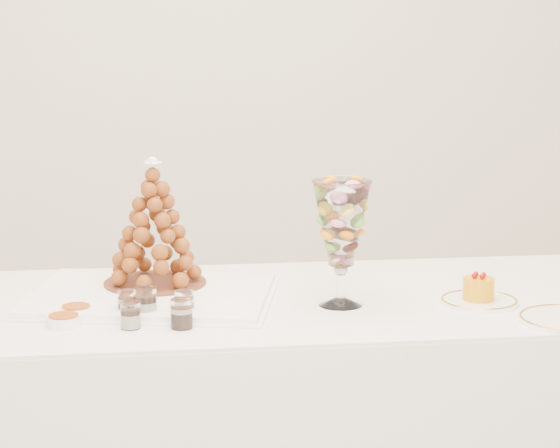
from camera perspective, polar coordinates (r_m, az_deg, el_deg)
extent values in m
cube|color=silver|center=(4.71, -3.72, 9.45)|extent=(4.50, 0.04, 2.80)
cube|color=silver|center=(0.76, 12.76, -1.33)|extent=(4.50, 0.04, 2.80)
cube|color=white|center=(3.07, 0.23, -11.06)|extent=(2.07, 0.84, 0.77)
cube|color=white|center=(2.95, 0.23, -4.02)|extent=(2.06, 0.84, 0.01)
cube|color=white|center=(2.96, -6.78, -3.73)|extent=(0.71, 0.59, 0.02)
cylinder|color=white|center=(2.89, 3.18, -4.06)|extent=(0.12, 0.12, 0.02)
cylinder|color=white|center=(2.87, 3.19, -3.11)|extent=(0.02, 0.02, 0.08)
sphere|color=white|center=(2.86, 3.20, -2.33)|extent=(0.04, 0.04, 0.04)
cylinder|color=white|center=(2.95, 10.36, -4.00)|extent=(0.21, 0.21, 0.01)
cylinder|color=white|center=(2.80, -7.96, -4.14)|extent=(0.05, 0.05, 0.07)
cylinder|color=white|center=(2.78, -7.05, -4.11)|extent=(0.06, 0.06, 0.08)
cylinder|color=white|center=(2.79, -5.02, -4.15)|extent=(0.06, 0.06, 0.07)
cylinder|color=white|center=(2.70, -7.81, -4.75)|extent=(0.05, 0.05, 0.07)
cylinder|color=white|center=(2.69, -5.16, -4.69)|extent=(0.05, 0.05, 0.07)
cylinder|color=white|center=(2.83, -10.61, -4.52)|extent=(0.08, 0.08, 0.03)
cylinder|color=white|center=(2.75, -11.24, -5.00)|extent=(0.08, 0.08, 0.03)
cylinder|color=maroon|center=(3.04, -6.54, -3.06)|extent=(0.28, 0.28, 0.01)
cone|color=brown|center=(3.00, -6.61, 0.13)|extent=(0.24, 0.24, 0.34)
sphere|color=white|center=(2.97, -6.69, 3.16)|extent=(0.03, 0.03, 0.03)
cylinder|color=orange|center=(2.94, 10.33, -3.35)|extent=(0.08, 0.08, 0.06)
sphere|color=#900905|center=(2.94, 10.59, -2.62)|extent=(0.01, 0.01, 0.01)
sphere|color=#900905|center=(2.94, 10.20, -2.59)|extent=(0.01, 0.01, 0.01)
sphere|color=#900905|center=(2.92, 10.12, -2.68)|extent=(0.01, 0.01, 0.01)
sphere|color=#900905|center=(2.92, 10.52, -2.72)|extent=(0.01, 0.01, 0.01)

